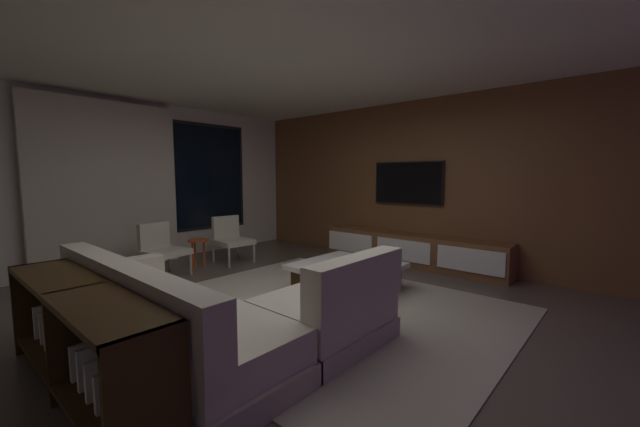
{
  "coord_description": "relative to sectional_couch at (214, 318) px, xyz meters",
  "views": [
    {
      "loc": [
        -2.58,
        -2.65,
        1.46
      ],
      "look_at": [
        1.52,
        0.95,
        0.9
      ],
      "focal_mm": 20.29,
      "sensor_mm": 36.0,
      "label": 1
    }
  ],
  "objects": [
    {
      "name": "floor",
      "position": [
        0.99,
        0.08,
        -0.29
      ],
      "size": [
        9.2,
        9.2,
        0.0
      ],
      "primitive_type": "plane",
      "color": "#564C44"
    },
    {
      "name": "media_wall",
      "position": [
        4.05,
        0.08,
        1.06
      ],
      "size": [
        0.12,
        7.8,
        2.7
      ],
      "color": "brown",
      "rests_on": "floor"
    },
    {
      "name": "accent_chair_by_curtain",
      "position": [
        0.79,
        2.61,
        0.14
      ],
      "size": [
        0.64,
        0.66,
        0.78
      ],
      "color": "#B2ADA0",
      "rests_on": "floor"
    },
    {
      "name": "area_rug",
      "position": [
        1.34,
        -0.02,
        -0.28
      ],
      "size": [
        3.2,
        3.8,
        0.01
      ],
      "primitive_type": "cube",
      "color": "#ADA391",
      "rests_on": "floor"
    },
    {
      "name": "media_console",
      "position": [
        3.76,
        0.13,
        -0.04
      ],
      "size": [
        0.46,
        3.1,
        0.52
      ],
      "color": "brown",
      "rests_on": "floor"
    },
    {
      "name": "coffee_table",
      "position": [
        1.99,
        0.12,
        -0.1
      ],
      "size": [
        1.16,
        1.16,
        0.36
      ],
      "color": "#36230E",
      "rests_on": "floor"
    },
    {
      "name": "back_wall_with_window",
      "position": [
        0.93,
        3.7,
        1.05
      ],
      "size": [
        6.6,
        0.3,
        2.7
      ],
      "color": "silver",
      "rests_on": "floor"
    },
    {
      "name": "sectional_couch",
      "position": [
        0.0,
        0.0,
        0.0
      ],
      "size": [
        1.98,
        2.5,
        0.82
      ],
      "color": "#B1A997",
      "rests_on": "floor"
    },
    {
      "name": "ceiling",
      "position": [
        0.99,
        0.08,
        2.41
      ],
      "size": [
        8.2,
        8.2,
        0.0
      ],
      "primitive_type": "plane",
      "color": "silver"
    },
    {
      "name": "mounted_tv",
      "position": [
        3.94,
        0.33,
        1.06
      ],
      "size": [
        0.05,
        1.23,
        0.71
      ],
      "color": "black"
    },
    {
      "name": "console_table_behind_couch",
      "position": [
        -0.91,
        0.13,
        0.12
      ],
      "size": [
        0.4,
        2.1,
        0.74
      ],
      "color": "#36230E",
      "rests_on": "floor"
    },
    {
      "name": "side_stool",
      "position": [
        1.39,
        2.64,
        0.08
      ],
      "size": [
        0.32,
        0.32,
        0.46
      ],
      "color": "#BF4C1E",
      "rests_on": "floor"
    },
    {
      "name": "book_stack_on_coffee_table",
      "position": [
        2.08,
        0.0,
        0.1
      ],
      "size": [
        0.22,
        0.2,
        0.06
      ],
      "color": "#8CCC81",
      "rests_on": "coffee_table"
    },
    {
      "name": "accent_chair_near_window",
      "position": [
        1.97,
        2.58,
        0.14
      ],
      "size": [
        0.57,
        0.59,
        0.78
      ],
      "color": "#B2ADA0",
      "rests_on": "floor"
    }
  ]
}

